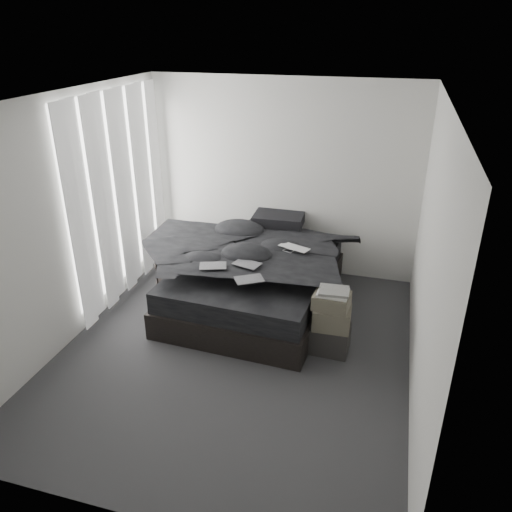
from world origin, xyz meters
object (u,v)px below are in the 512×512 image
(laptop, at_px, (292,243))
(side_stand, at_px, (169,273))
(bed, at_px, (256,291))
(box_lower, at_px, (330,338))

(laptop, relative_size, side_stand, 0.56)
(bed, height_order, laptop, laptop)
(bed, height_order, box_lower, bed)
(bed, relative_size, box_lower, 5.74)
(bed, bearing_deg, box_lower, -32.87)
(side_stand, xyz_separation_m, box_lower, (2.13, -0.62, -0.18))
(bed, bearing_deg, laptop, 7.50)
(laptop, relative_size, box_lower, 0.92)
(laptop, height_order, box_lower, laptop)
(laptop, bearing_deg, box_lower, -31.33)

